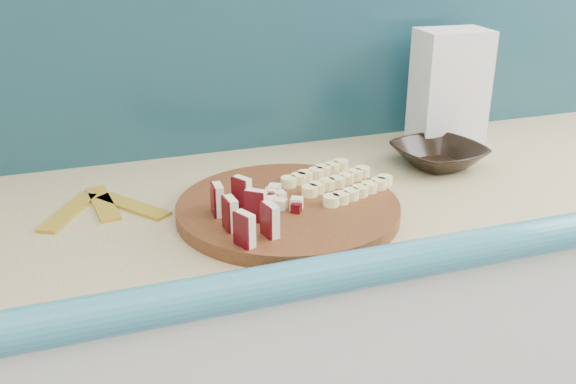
{
  "coord_description": "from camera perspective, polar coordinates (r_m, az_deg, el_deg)",
  "views": [
    {
      "loc": [
        -0.25,
        0.46,
        1.38
      ],
      "look_at": [
        0.08,
        1.41,
        0.95
      ],
      "focal_mm": 40.0,
      "sensor_mm": 36.0,
      "label": 1
    }
  ],
  "objects": [
    {
      "name": "backsplash",
      "position": [
        1.4,
        -4.34,
        13.72
      ],
      "size": [
        2.2,
        0.02,
        0.5
      ],
      "primitive_type": "cube",
      "color": "teal",
      "rests_on": "kitchen_counter"
    },
    {
      "name": "cutting_board",
      "position": [
        1.11,
        0.0,
        -1.52
      ],
      "size": [
        0.5,
        0.5,
        0.02
      ],
      "primitive_type": "cylinder",
      "rotation": [
        0.0,
        0.0,
        0.38
      ],
      "color": "#4B2210",
      "rests_on": "kitchen_counter"
    },
    {
      "name": "apple_wedges",
      "position": [
        1.02,
        -4.04,
        -1.58
      ],
      "size": [
        0.09,
        0.17,
        0.05
      ],
      "color": "beige",
      "rests_on": "cutting_board"
    },
    {
      "name": "apple_chunks",
      "position": [
        1.09,
        -0.93,
        -0.84
      ],
      "size": [
        0.07,
        0.07,
        0.02
      ],
      "color": "#FFEDCB",
      "rests_on": "cutting_board"
    },
    {
      "name": "banana_slices",
      "position": [
        1.18,
        4.34,
        0.96
      ],
      "size": [
        0.2,
        0.19,
        0.02
      ],
      "color": "#FEF39B",
      "rests_on": "cutting_board"
    },
    {
      "name": "brown_bowl",
      "position": [
        1.37,
        13.24,
        3.17
      ],
      "size": [
        0.21,
        0.21,
        0.04
      ],
      "primitive_type": "imported",
      "rotation": [
        0.0,
        0.0,
        0.16
      ],
      "color": "black",
      "rests_on": "kitchen_counter"
    },
    {
      "name": "flour_bag",
      "position": [
        1.49,
        14.13,
        8.94
      ],
      "size": [
        0.16,
        0.12,
        0.26
      ],
      "primitive_type": "cube",
      "rotation": [
        0.0,
        0.0,
        -0.08
      ],
      "color": "white",
      "rests_on": "kitchen_counter"
    },
    {
      "name": "banana_peel",
      "position": [
        1.19,
        -16.24,
        -1.31
      ],
      "size": [
        0.22,
        0.19,
        0.01
      ],
      "rotation": [
        0.0,
        0.0,
        -0.06
      ],
      "color": "gold",
      "rests_on": "kitchen_counter"
    }
  ]
}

